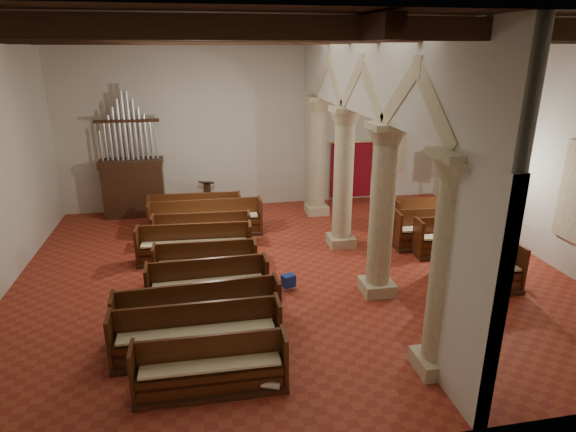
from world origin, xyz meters
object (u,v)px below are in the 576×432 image
(pipe_organ, at_px, (133,177))
(lectern, at_px, (208,198))
(processional_banner, at_px, (438,190))
(nave_pew_0, at_px, (211,374))
(aisle_pew_0, at_px, (482,277))

(pipe_organ, relative_size, lectern, 3.76)
(processional_banner, bearing_deg, pipe_organ, -167.23)
(processional_banner, bearing_deg, nave_pew_0, -114.30)
(pipe_organ, xyz_separation_m, processional_banner, (10.62, -1.53, -0.60))
(processional_banner, xyz_separation_m, aisle_pew_0, (-1.84, -5.91, -0.39))
(nave_pew_0, distance_m, aisle_pew_0, 6.94)
(lectern, distance_m, processional_banner, 8.26)
(pipe_organ, bearing_deg, nave_pew_0, -77.07)
(lectern, relative_size, aisle_pew_0, 0.60)
(aisle_pew_0, bearing_deg, pipe_organ, 138.77)
(pipe_organ, bearing_deg, aisle_pew_0, -40.28)
(pipe_organ, relative_size, processional_banner, 2.02)
(aisle_pew_0, bearing_deg, lectern, 129.22)
(nave_pew_0, relative_size, aisle_pew_0, 1.34)
(pipe_organ, distance_m, aisle_pew_0, 11.55)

